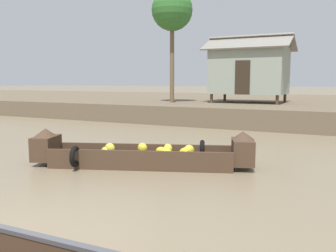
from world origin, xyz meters
TOP-DOWN VIEW (x-y plane):
  - ground_plane at (0.00, 10.00)m, footprint 300.00×300.00m
  - riverbank_strip at (0.00, 22.64)m, footprint 160.00×20.00m
  - banana_boat at (-0.79, 4.91)m, footprint 5.44×2.77m
  - stilt_house_left at (-1.45, 17.68)m, footprint 4.69×3.25m
  - palm_tree_mid at (-5.37, 15.81)m, footprint 2.28×2.28m

SIDE VIEW (x-z plane):
  - ground_plane at x=0.00m, z-range 0.00..0.00m
  - banana_boat at x=-0.79m, z-range -0.15..0.77m
  - riverbank_strip at x=0.00m, z-range 0.00..0.93m
  - stilt_house_left at x=-1.45m, z-range 0.91..4.66m
  - palm_tree_mid at x=-5.37m, z-range 2.86..9.13m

